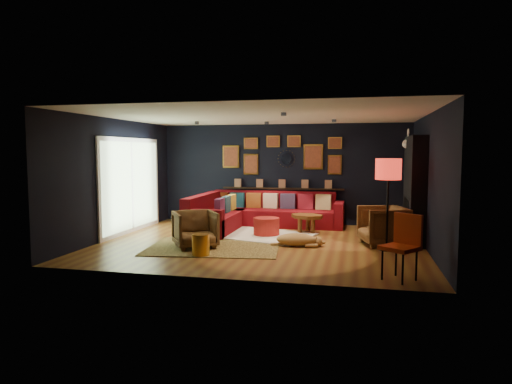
% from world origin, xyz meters
% --- Properties ---
extents(floor, '(6.50, 6.50, 0.00)m').
position_xyz_m(floor, '(0.00, 0.00, 0.00)').
color(floor, brown).
rests_on(floor, ground).
extents(room_walls, '(6.50, 6.50, 6.50)m').
position_xyz_m(room_walls, '(0.00, 0.00, 1.59)').
color(room_walls, black).
rests_on(room_walls, ground).
extents(sectional, '(3.41, 2.69, 0.86)m').
position_xyz_m(sectional, '(-0.61, 1.81, 0.32)').
color(sectional, maroon).
rests_on(sectional, ground).
extents(ledge, '(3.20, 0.12, 0.04)m').
position_xyz_m(ledge, '(0.00, 2.68, 0.92)').
color(ledge, black).
rests_on(ledge, room_walls).
extents(gallery_wall, '(3.15, 0.04, 1.02)m').
position_xyz_m(gallery_wall, '(-0.01, 2.72, 1.81)').
color(gallery_wall, gold).
rests_on(gallery_wall, room_walls).
extents(sunburst_mirror, '(0.47, 0.16, 0.47)m').
position_xyz_m(sunburst_mirror, '(0.10, 2.72, 1.70)').
color(sunburst_mirror, silver).
rests_on(sunburst_mirror, room_walls).
extents(fireplace, '(0.31, 1.60, 2.20)m').
position_xyz_m(fireplace, '(3.09, 0.90, 1.02)').
color(fireplace, black).
rests_on(fireplace, ground).
extents(deer_head, '(0.50, 0.28, 0.45)m').
position_xyz_m(deer_head, '(3.14, 1.40, 2.05)').
color(deer_head, white).
rests_on(deer_head, fireplace).
extents(sliding_door, '(0.06, 2.80, 2.20)m').
position_xyz_m(sliding_door, '(-3.22, 0.60, 1.10)').
color(sliding_door, white).
rests_on(sliding_door, ground).
extents(ceiling_spots, '(3.30, 2.50, 0.06)m').
position_xyz_m(ceiling_spots, '(-0.00, 0.80, 2.56)').
color(ceiling_spots, black).
rests_on(ceiling_spots, room_walls).
extents(shag_rug, '(2.56, 2.15, 0.03)m').
position_xyz_m(shag_rug, '(-0.17, 0.80, 0.01)').
color(shag_rug, silver).
rests_on(shag_rug, ground).
extents(leopard_rug, '(2.75, 2.11, 0.01)m').
position_xyz_m(leopard_rug, '(-0.80, -0.65, 0.01)').
color(leopard_rug, tan).
rests_on(leopard_rug, ground).
extents(coffee_table, '(0.96, 0.86, 0.40)m').
position_xyz_m(coffee_table, '(0.80, 1.39, 0.35)').
color(coffee_table, '#582E13').
rests_on(coffee_table, shag_rug).
extents(pouf, '(0.58, 0.58, 0.38)m').
position_xyz_m(pouf, '(-0.04, 0.80, 0.22)').
color(pouf, maroon).
rests_on(pouf, shag_rug).
extents(armchair_left, '(1.05, 1.04, 0.80)m').
position_xyz_m(armchair_left, '(-1.15, -0.76, 0.40)').
color(armchair_left, '#A46B35').
rests_on(armchair_left, ground).
extents(armchair_right, '(1.00, 1.04, 0.87)m').
position_xyz_m(armchair_right, '(2.45, 0.32, 0.43)').
color(armchair_right, '#A46B35').
rests_on(armchair_right, ground).
extents(gold_stool, '(0.32, 0.32, 0.40)m').
position_xyz_m(gold_stool, '(-0.81, -1.39, 0.20)').
color(gold_stool, gold).
rests_on(gold_stool, ground).
extents(orange_chair, '(0.64, 0.64, 0.97)m').
position_xyz_m(orange_chair, '(2.61, -2.18, 0.57)').
color(orange_chair, black).
rests_on(orange_chair, ground).
extents(floor_lamp, '(0.48, 0.48, 1.75)m').
position_xyz_m(floor_lamp, '(2.50, -0.15, 1.48)').
color(floor_lamp, black).
rests_on(floor_lamp, ground).
extents(dog, '(1.15, 0.66, 0.35)m').
position_xyz_m(dog, '(0.78, -0.20, 0.19)').
color(dog, tan).
rests_on(dog, leopard_rug).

